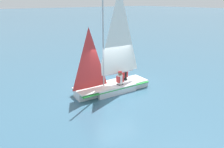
# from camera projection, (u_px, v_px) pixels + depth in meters

# --- Properties ---
(ground_plane) EXTENTS (260.00, 260.00, 0.00)m
(ground_plane) POSITION_uv_depth(u_px,v_px,m) (112.00, 91.00, 12.30)
(ground_plane) COLOR #38607A
(sailboat_main) EXTENTS (1.71, 4.43, 5.71)m
(sailboat_main) POSITION_uv_depth(u_px,v_px,m) (112.00, 77.00, 12.05)
(sailboat_main) COLOR silver
(sailboat_main) RESTS_ON ground_plane
(sailor_helm) EXTENTS (0.32, 0.36, 1.16)m
(sailor_helm) POSITION_uv_depth(u_px,v_px,m) (120.00, 81.00, 12.05)
(sailor_helm) COLOR black
(sailor_helm) RESTS_ON ground_plane
(sailor_crew) EXTENTS (0.32, 0.36, 1.16)m
(sailor_crew) POSITION_uv_depth(u_px,v_px,m) (124.00, 76.00, 12.80)
(sailor_crew) COLOR black
(sailor_crew) RESTS_ON ground_plane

